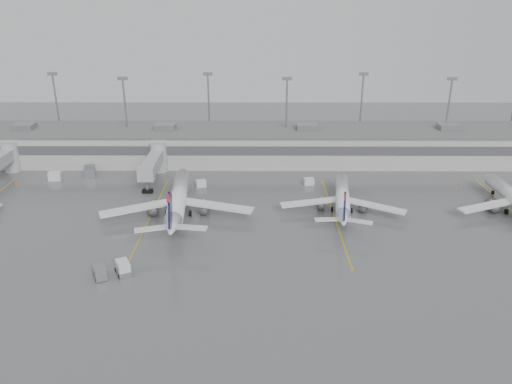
{
  "coord_description": "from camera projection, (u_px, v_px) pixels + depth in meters",
  "views": [
    {
      "loc": [
        3.02,
        -62.26,
        39.57
      ],
      "look_at": [
        2.61,
        24.0,
        5.0
      ],
      "focal_mm": 35.0,
      "sensor_mm": 36.0,
      "label": 1
    }
  ],
  "objects": [
    {
      "name": "cone_a",
      "position": [
        16.0,
        183.0,
        110.22
      ],
      "size": [
        0.46,
        0.46,
        0.73
      ],
      "primitive_type": "cone",
      "color": "#FC6905",
      "rests_on": "ground"
    },
    {
      "name": "jet_mid_left",
      "position": [
        178.0,
        199.0,
        94.12
      ],
      "size": [
        28.72,
        32.28,
        10.44
      ],
      "rotation": [
        0.0,
        0.0,
        0.07
      ],
      "color": "white",
      "rests_on": "ground"
    },
    {
      "name": "stand_markings",
      "position": [
        242.0,
        216.0,
        94.8
      ],
      "size": [
        105.25,
        40.0,
        0.01
      ],
      "color": "#C7A00B",
      "rests_on": "ground"
    },
    {
      "name": "gse_uld_c",
      "position": [
        309.0,
        181.0,
        110.16
      ],
      "size": [
        2.29,
        1.65,
        1.52
      ],
      "primitive_type": "cube",
      "rotation": [
        0.0,
        0.0,
        0.11
      ],
      "color": "silver",
      "rests_on": "ground"
    },
    {
      "name": "light_masts",
      "position": [
        247.0,
        109.0,
        127.23
      ],
      "size": [
        142.4,
        8.0,
        20.6
      ],
      "color": "gray",
      "rests_on": "ground"
    },
    {
      "name": "gse_uld_a",
      "position": [
        55.0,
        176.0,
        112.86
      ],
      "size": [
        2.89,
        2.09,
        1.91
      ],
      "primitive_type": "cube",
      "rotation": [
        0.0,
        0.0,
        0.11
      ],
      "color": "silver",
      "rests_on": "ground"
    },
    {
      "name": "cone_d",
      "position": [
        460.0,
        184.0,
        110.1
      ],
      "size": [
        0.39,
        0.39,
        0.62
      ],
      "primitive_type": "cone",
      "color": "#FC6905",
      "rests_on": "ground"
    },
    {
      "name": "gse_uld_b",
      "position": [
        201.0,
        183.0,
        108.98
      ],
      "size": [
        2.49,
        2.04,
        1.52
      ],
      "primitive_type": "cube",
      "rotation": [
        0.0,
        0.0,
        0.32
      ],
      "color": "silver",
      "rests_on": "ground"
    },
    {
      "name": "ground",
      "position": [
        237.0,
        285.0,
        72.53
      ],
      "size": [
        260.0,
        260.0,
        0.0
      ],
      "primitive_type": "plane",
      "color": "#4E4E51",
      "rests_on": "ground"
    },
    {
      "name": "jet_bridge_right",
      "position": [
        155.0,
        161.0,
        113.62
      ],
      "size": [
        4.0,
        17.2,
        7.0
      ],
      "color": "#95979A",
      "rests_on": "ground"
    },
    {
      "name": "cone_c",
      "position": [
        343.0,
        189.0,
        107.09
      ],
      "size": [
        0.42,
        0.42,
        0.66
      ],
      "primitive_type": "cone",
      "color": "#FC6905",
      "rests_on": "ground"
    },
    {
      "name": "gse_loader",
      "position": [
        90.0,
        171.0,
        115.29
      ],
      "size": [
        3.18,
        4.13,
        2.28
      ],
      "primitive_type": "cube",
      "rotation": [
        0.0,
        0.0,
        0.27
      ],
      "color": "slate",
      "rests_on": "ground"
    },
    {
      "name": "terminal",
      "position": [
        246.0,
        145.0,
        124.79
      ],
      "size": [
        152.0,
        17.0,
        9.45
      ],
      "color": "#A8A8A3",
      "rests_on": "ground"
    },
    {
      "name": "baggage_tug",
      "position": [
        123.0,
        269.0,
        75.22
      ],
      "size": [
        3.21,
        3.74,
        2.06
      ],
      "rotation": [
        0.0,
        0.0,
        0.48
      ],
      "color": "silver",
      "rests_on": "ground"
    },
    {
      "name": "jet_mid_right",
      "position": [
        343.0,
        198.0,
        96.14
      ],
      "size": [
        23.78,
        26.83,
        8.71
      ],
      "rotation": [
        0.0,
        0.0,
        -0.14
      ],
      "color": "white",
      "rests_on": "ground"
    },
    {
      "name": "baggage_cart",
      "position": [
        100.0,
        272.0,
        74.05
      ],
      "size": [
        2.84,
        3.37,
        1.88
      ],
      "rotation": [
        0.0,
        0.0,
        0.48
      ],
      "color": "slate",
      "rests_on": "ground"
    },
    {
      "name": "jet_bridge_left",
      "position": [
        2.0,
        161.0,
        113.77
      ],
      "size": [
        4.0,
        17.2,
        7.0
      ],
      "color": "#95979A",
      "rests_on": "ground"
    },
    {
      "name": "cone_b",
      "position": [
        158.0,
        202.0,
        100.28
      ],
      "size": [
        0.39,
        0.39,
        0.62
      ],
      "primitive_type": "cone",
      "color": "#FC6905",
      "rests_on": "ground"
    }
  ]
}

